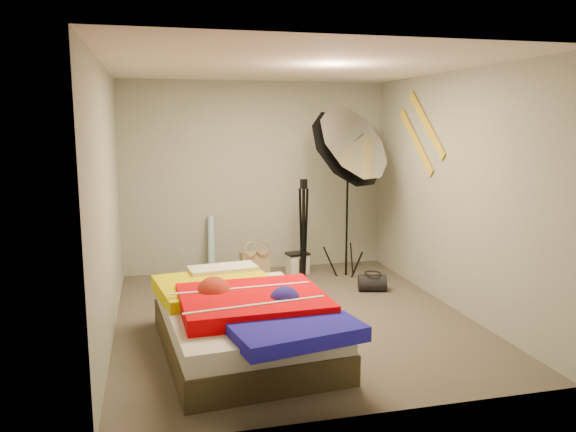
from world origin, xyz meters
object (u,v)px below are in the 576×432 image
object	(u,v)px
camera_case	(298,264)
photo_umbrella	(346,150)
duffel_bag	(372,283)
camera_tripod	(304,222)
tote_bag	(255,265)
bed	(244,320)
wrapping_roll	(211,245)

from	to	relation	value
camera_case	photo_umbrella	xyz separation A→B (m)	(0.50, -0.42, 1.51)
duffel_bag	camera_tripod	distance (m)	1.15
tote_bag	camera_tripod	world-z (taller)	camera_tripod
duffel_bag	camera_tripod	xyz separation A→B (m)	(-0.65, 0.71, 0.63)
duffel_bag	photo_umbrella	distance (m)	1.64
bed	wrapping_roll	bearing A→B (deg)	90.18
camera_case	camera_tripod	bearing A→B (deg)	-95.66
camera_case	duffel_bag	size ratio (longest dim) A/B	0.81
camera_case	photo_umbrella	bearing A→B (deg)	-49.73
camera_case	bed	world-z (taller)	bed
bed	photo_umbrella	xyz separation A→B (m)	(1.59, 1.90, 1.36)
bed	photo_umbrella	distance (m)	2.83
camera_case	bed	bearing A→B (deg)	-124.85
wrapping_roll	photo_umbrella	distance (m)	2.14
wrapping_roll	photo_umbrella	xyz separation A→B (m)	(1.59, -0.69, 1.26)
wrapping_roll	bed	world-z (taller)	wrapping_roll
bed	camera_tripod	distance (m)	2.41
duffel_bag	bed	bearing A→B (deg)	-127.43
wrapping_roll	bed	size ratio (longest dim) A/B	0.36
tote_bag	photo_umbrella	xyz separation A→B (m)	(1.09, -0.28, 1.46)
duffel_bag	bed	world-z (taller)	bed
tote_bag	duffel_bag	bearing A→B (deg)	-47.11
tote_bag	duffel_bag	xyz separation A→B (m)	(1.26, -0.80, -0.08)
wrapping_roll	photo_umbrella	world-z (taller)	photo_umbrella
wrapping_roll	camera_tripod	xyz separation A→B (m)	(1.11, -0.50, 0.34)
bed	camera_tripod	xyz separation A→B (m)	(1.11, 2.09, 0.45)
camera_case	duffel_bag	distance (m)	1.15
duffel_bag	camera_tripod	bearing A→B (deg)	146.72
duffel_bag	photo_umbrella	size ratio (longest dim) A/B	0.14
wrapping_roll	bed	bearing A→B (deg)	-89.82
tote_bag	duffel_bag	distance (m)	1.49
tote_bag	duffel_bag	size ratio (longest dim) A/B	1.13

